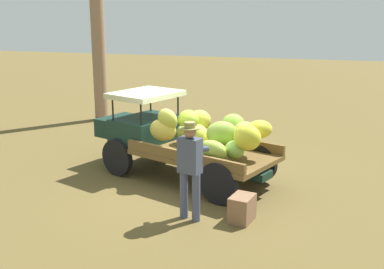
% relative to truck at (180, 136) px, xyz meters
% --- Properties ---
extents(ground_plane, '(60.00, 60.00, 0.00)m').
position_rel_truck_xyz_m(ground_plane, '(-0.22, 0.38, -0.95)').
color(ground_plane, brown).
extents(truck, '(4.66, 2.93, 1.87)m').
position_rel_truck_xyz_m(truck, '(0.00, 0.00, 0.00)').
color(truck, '#163027').
rests_on(truck, ground).
extents(farmer, '(0.54, 0.50, 1.82)m').
position_rel_truck_xyz_m(farmer, '(-0.91, 2.13, 0.09)').
color(farmer, '#474F6F').
rests_on(farmer, ground).
extents(wooden_crate, '(0.46, 0.57, 0.48)m').
position_rel_truck_xyz_m(wooden_crate, '(-1.83, 1.94, -0.71)').
color(wooden_crate, '#856044').
rests_on(wooden_crate, ground).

